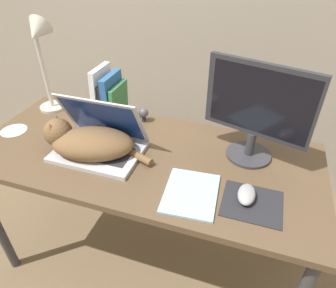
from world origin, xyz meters
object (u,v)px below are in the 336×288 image
(desk_lamp, at_px, (40,50))
(external_monitor, at_px, (257,110))
(computer_mouse, at_px, (247,194))
(cat, at_px, (87,142))
(cd_disc, at_px, (14,131))
(book_row, at_px, (109,97))
(webcam, at_px, (144,113))
(laptop, at_px, (100,141))
(notepad, at_px, (191,193))

(desk_lamp, bearing_deg, external_monitor, -3.86)
(computer_mouse, bearing_deg, desk_lamp, 162.38)
(external_monitor, bearing_deg, computer_mouse, -85.90)
(cat, xyz_separation_m, cd_disc, (-0.43, 0.05, -0.06))
(external_monitor, bearing_deg, book_row, 171.02)
(cat, relative_size, webcam, 6.51)
(laptop, relative_size, webcam, 4.99)
(laptop, distance_m, computer_mouse, 0.63)
(laptop, relative_size, book_row, 1.39)
(laptop, xyz_separation_m, notepad, (0.43, -0.13, -0.04))
(computer_mouse, relative_size, cd_disc, 0.88)
(external_monitor, xyz_separation_m, desk_lamp, (-1.00, 0.07, 0.10))
(computer_mouse, relative_size, desk_lamp, 0.22)
(desk_lamp, height_order, notepad, desk_lamp)
(notepad, distance_m, cd_disc, 0.91)
(external_monitor, bearing_deg, cd_disc, -171.87)
(cd_disc, bearing_deg, cat, -6.31)
(desk_lamp, bearing_deg, notepad, -23.57)
(computer_mouse, bearing_deg, cat, 175.27)
(external_monitor, distance_m, desk_lamp, 1.00)
(laptop, xyz_separation_m, cat, (-0.03, -0.04, 0.02))
(external_monitor, bearing_deg, desk_lamp, 176.14)
(book_row, height_order, webcam, book_row)
(external_monitor, height_order, book_row, external_monitor)
(book_row, height_order, notepad, book_row)
(cd_disc, bearing_deg, external_monitor, 8.13)
(notepad, bearing_deg, external_monitor, 59.74)
(desk_lamp, bearing_deg, laptop, -30.08)
(external_monitor, xyz_separation_m, notepad, (-0.17, -0.29, -0.21))
(book_row, bearing_deg, desk_lamp, -172.06)
(book_row, distance_m, notepad, 0.67)
(desk_lamp, height_order, webcam, desk_lamp)
(cat, distance_m, external_monitor, 0.69)
(cat, height_order, computer_mouse, cat)
(cat, xyz_separation_m, notepad, (0.47, -0.09, -0.06))
(notepad, relative_size, cd_disc, 2.05)
(book_row, distance_m, webcam, 0.18)
(external_monitor, bearing_deg, laptop, -165.05)
(laptop, bearing_deg, notepad, -17.00)
(laptop, bearing_deg, external_monitor, 14.95)
(laptop, distance_m, book_row, 0.29)
(cat, relative_size, desk_lamp, 0.98)
(webcam, bearing_deg, notepad, -49.92)
(computer_mouse, distance_m, book_row, 0.80)
(cat, distance_m, cd_disc, 0.44)
(external_monitor, xyz_separation_m, computer_mouse, (0.02, -0.26, -0.20))
(external_monitor, height_order, cd_disc, external_monitor)
(laptop, bearing_deg, computer_mouse, -8.63)
(desk_lamp, relative_size, notepad, 1.95)
(computer_mouse, height_order, notepad, computer_mouse)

